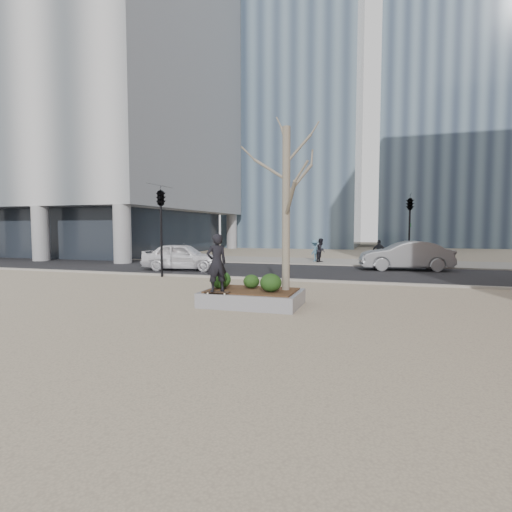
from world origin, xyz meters
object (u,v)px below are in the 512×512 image
(planter, at_px, (252,298))
(police_car, at_px, (183,257))
(skateboarder, at_px, (217,263))
(skateboard, at_px, (217,293))

(planter, bearing_deg, police_car, 128.85)
(skateboarder, height_order, police_car, skateboarder)
(planter, distance_m, skateboard, 1.23)
(skateboard, relative_size, skateboarder, 0.45)
(planter, height_order, police_car, police_car)
(police_car, bearing_deg, planter, -149.67)
(police_car, bearing_deg, skateboard, -155.74)
(skateboard, bearing_deg, planter, 41.76)
(skateboarder, distance_m, police_car, 11.31)
(skateboard, bearing_deg, skateboarder, -109.11)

